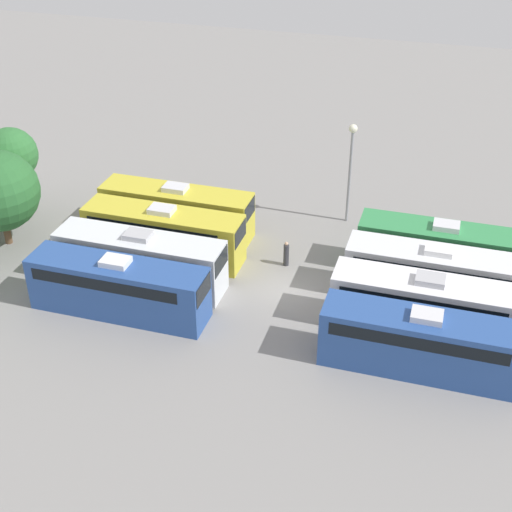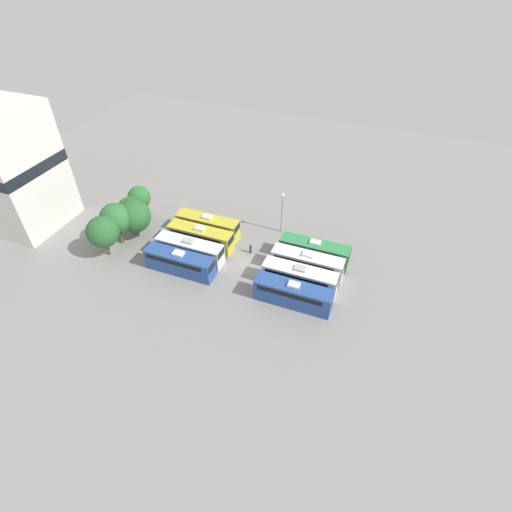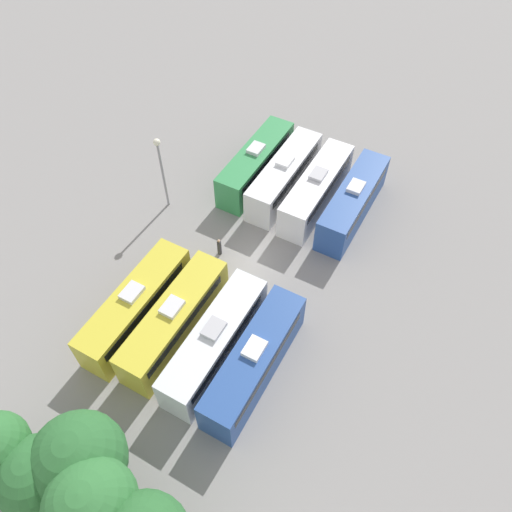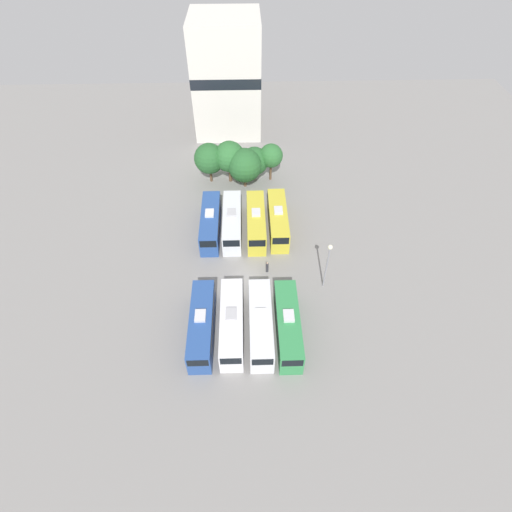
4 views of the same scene
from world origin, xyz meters
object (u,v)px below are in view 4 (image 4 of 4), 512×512
(bus_7, at_px, (278,219))
(tree_0, at_px, (209,159))
(bus_2, at_px, (261,323))
(tree_3, at_px, (254,161))
(bus_6, at_px, (256,221))
(tree_1, at_px, (229,157))
(bus_1, at_px, (232,322))
(tree_2, at_px, (245,165))
(bus_0, at_px, (202,324))
(light_pole, at_px, (328,259))
(bus_3, at_px, (288,324))
(bus_5, at_px, (232,221))
(worker_person, at_px, (267,267))
(bus_4, at_px, (211,222))
(depot_building, at_px, (227,76))
(tree_4, at_px, (271,156))

(bus_7, bearing_deg, tree_0, 130.46)
(bus_2, bearing_deg, tree_3, 89.85)
(bus_6, bearing_deg, tree_1, 107.37)
(bus_1, relative_size, bus_6, 1.00)
(tree_2, distance_m, tree_3, 2.38)
(bus_0, xyz_separation_m, light_pole, (15.02, 6.68, 3.21))
(bus_3, distance_m, bus_5, 18.92)
(bus_5, xyz_separation_m, tree_0, (-3.71, 12.40, 2.52))
(worker_person, distance_m, tree_2, 19.43)
(light_pole, relative_size, tree_3, 1.25)
(bus_4, relative_size, tree_0, 1.56)
(bus_7, bearing_deg, tree_2, 113.80)
(bus_4, xyz_separation_m, worker_person, (7.79, -8.07, -1.01))
(bus_5, bearing_deg, light_pole, -42.41)
(bus_0, distance_m, bus_5, 17.75)
(bus_1, distance_m, bus_5, 17.33)
(bus_1, xyz_separation_m, depot_building, (-1.18, 47.80, 8.22))
(bus_4, relative_size, tree_4, 1.64)
(bus_4, bearing_deg, bus_0, -90.42)
(tree_2, xyz_separation_m, tree_3, (1.60, 1.73, -0.35))
(bus_6, bearing_deg, bus_4, 179.61)
(bus_6, xyz_separation_m, bus_7, (3.18, 0.37, 0.00))
(bus_0, bearing_deg, tree_0, 90.92)
(bus_3, bearing_deg, bus_5, 110.28)
(bus_3, xyz_separation_m, worker_person, (-1.87, 9.64, -1.01))
(bus_6, relative_size, tree_3, 1.80)
(bus_0, xyz_separation_m, tree_3, (6.79, 30.06, 1.79))
(bus_6, distance_m, bus_7, 3.20)
(bus_5, distance_m, bus_7, 6.63)
(bus_6, xyz_separation_m, light_pole, (8.35, -10.69, 3.21))
(bus_6, bearing_deg, worker_person, -81.18)
(worker_person, distance_m, tree_0, 22.45)
(bus_2, distance_m, tree_0, 30.88)
(bus_7, relative_size, tree_1, 1.49)
(bus_4, height_order, bus_7, same)
(bus_0, bearing_deg, worker_person, 49.73)
(tree_0, bearing_deg, bus_4, -87.21)
(bus_0, xyz_separation_m, bus_4, (0.13, 17.42, 0.00))
(bus_3, relative_size, tree_3, 1.80)
(bus_3, xyz_separation_m, tree_4, (-0.33, 30.35, 2.73))
(bus_5, relative_size, depot_building, 0.53)
(bus_1, relative_size, bus_2, 1.00)
(bus_2, height_order, light_pole, light_pole)
(bus_3, relative_size, light_pole, 1.44)
(tree_0, height_order, tree_1, tree_1)
(depot_building, bearing_deg, tree_3, -75.70)
(light_pole, distance_m, tree_4, 24.03)
(bus_0, relative_size, bus_4, 1.00)
(bus_5, distance_m, tree_1, 12.71)
(bus_5, distance_m, worker_person, 9.42)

